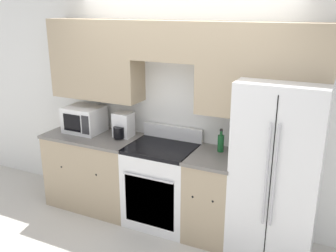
{
  "coord_description": "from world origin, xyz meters",
  "views": [
    {
      "loc": [
        1.66,
        -3.12,
        2.41
      ],
      "look_at": [
        0.0,
        0.31,
        1.18
      ],
      "focal_mm": 40.0,
      "sensor_mm": 36.0,
      "label": 1
    }
  ],
  "objects_px": {
    "refrigerator": "(278,169)",
    "bottle": "(221,143)",
    "oven_range": "(162,184)",
    "microwave": "(84,119)"
  },
  "relations": [
    {
      "from": "refrigerator",
      "to": "oven_range",
      "type": "bearing_deg",
      "value": -177.64
    },
    {
      "from": "oven_range",
      "to": "microwave",
      "type": "distance_m",
      "value": 1.25
    },
    {
      "from": "microwave",
      "to": "bottle",
      "type": "height_order",
      "value": "microwave"
    },
    {
      "from": "oven_range",
      "to": "bottle",
      "type": "bearing_deg",
      "value": 13.37
    },
    {
      "from": "bottle",
      "to": "microwave",
      "type": "bearing_deg",
      "value": -176.95
    },
    {
      "from": "refrigerator",
      "to": "bottle",
      "type": "relative_size",
      "value": 7.08
    },
    {
      "from": "refrigerator",
      "to": "bottle",
      "type": "height_order",
      "value": "refrigerator"
    },
    {
      "from": "oven_range",
      "to": "microwave",
      "type": "xyz_separation_m",
      "value": [
        -1.09,
        0.06,
        0.62
      ]
    },
    {
      "from": "oven_range",
      "to": "refrigerator",
      "type": "relative_size",
      "value": 0.62
    },
    {
      "from": "refrigerator",
      "to": "microwave",
      "type": "height_order",
      "value": "refrigerator"
    }
  ]
}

